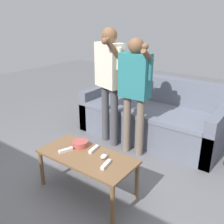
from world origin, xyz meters
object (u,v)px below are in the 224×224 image
object	(u,v)px
player_center	(135,85)
game_remote_wand_far	(106,165)
game_remote_nunchuk	(104,156)
player_left	(109,74)
coffee_table	(87,160)
snack_bowl	(80,144)
game_remote_wand_spare	(94,149)
game_remote_wand_near	(66,150)
couch	(151,117)

from	to	relation	value
player_center	game_remote_wand_far	size ratio (longest dim) A/B	9.43
game_remote_nunchuk	player_left	bearing A→B (deg)	123.87
coffee_table	snack_bowl	size ratio (longest dim) A/B	5.98
snack_bowl	game_remote_wand_far	bearing A→B (deg)	-17.47
game_remote_wand_spare	game_remote_wand_near	bearing A→B (deg)	-139.23
coffee_table	player_center	xyz separation A→B (m)	(-0.04, 0.99, 0.59)
coffee_table	game_remote_wand_far	size ratio (longest dim) A/B	6.31
snack_bowl	player_left	bearing A→B (deg)	107.45
player_center	game_remote_wand_far	bearing A→B (deg)	-72.71
coffee_table	game_remote_nunchuk	xyz separation A→B (m)	(0.18, 0.06, 0.08)
player_left	player_center	world-z (taller)	player_left
coffee_table	player_left	world-z (taller)	player_left
player_left	game_remote_wand_near	size ratio (longest dim) A/B	10.45
coffee_table	game_remote_wand_spare	distance (m)	0.14
couch	snack_bowl	size ratio (longest dim) A/B	12.26
game_remote_nunchuk	game_remote_wand_near	bearing A→B (deg)	-162.28
game_remote_wand_far	game_remote_nunchuk	bearing A→B (deg)	135.32
couch	player_center	size ratio (longest dim) A/B	1.37
coffee_table	game_remote_wand_far	xyz separation A→B (m)	(0.28, -0.04, 0.07)
player_center	snack_bowl	bearing A→B (deg)	-99.44
player_left	game_remote_wand_spare	xyz separation A→B (m)	(0.47, -0.92, -0.58)
couch	game_remote_wand_far	xyz separation A→B (m)	(0.36, -1.63, 0.14)
coffee_table	game_remote_nunchuk	bearing A→B (deg)	18.15
snack_bowl	game_remote_wand_spare	world-z (taller)	snack_bowl
player_left	game_remote_wand_near	bearing A→B (deg)	-77.45
snack_bowl	player_left	size ratio (longest dim) A/B	0.10
player_center	game_remote_wand_spare	world-z (taller)	player_center
game_remote_wand_near	game_remote_wand_far	bearing A→B (deg)	3.88
game_remote_nunchuk	coffee_table	bearing A→B (deg)	-161.85
game_remote_nunchuk	game_remote_wand_far	distance (m)	0.14
game_remote_wand_near	game_remote_wand_far	world-z (taller)	same
player_center	game_remote_nunchuk	bearing A→B (deg)	-76.61
game_remote_nunchuk	player_left	size ratio (longest dim) A/B	0.05
game_remote_nunchuk	game_remote_wand_spare	distance (m)	0.20
snack_bowl	couch	bearing A→B (deg)	86.10
snack_bowl	game_remote_nunchuk	bearing A→B (deg)	-7.65
snack_bowl	game_remote_wand_far	size ratio (longest dim) A/B	1.06
coffee_table	game_remote_wand_spare	bearing A→B (deg)	92.49
game_remote_nunchuk	game_remote_wand_near	world-z (taller)	game_remote_nunchuk
coffee_table	game_remote_wand_spare	size ratio (longest dim) A/B	6.35
game_remote_wand_spare	snack_bowl	bearing A→B (deg)	-175.69
game_remote_wand_near	game_remote_nunchuk	bearing A→B (deg)	17.72
game_remote_nunchuk	game_remote_wand_near	distance (m)	0.43
player_left	game_remote_wand_spare	bearing A→B (deg)	-62.77
player_center	game_remote_wand_far	world-z (taller)	player_center
coffee_table	snack_bowl	world-z (taller)	snack_bowl
player_left	game_remote_wand_near	distance (m)	1.28
player_left	game_remote_wand_spare	size ratio (longest dim) A/B	10.13
couch	game_remote_nunchuk	size ratio (longest dim) A/B	24.10
player_center	game_remote_wand_spare	bearing A→B (deg)	-87.73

